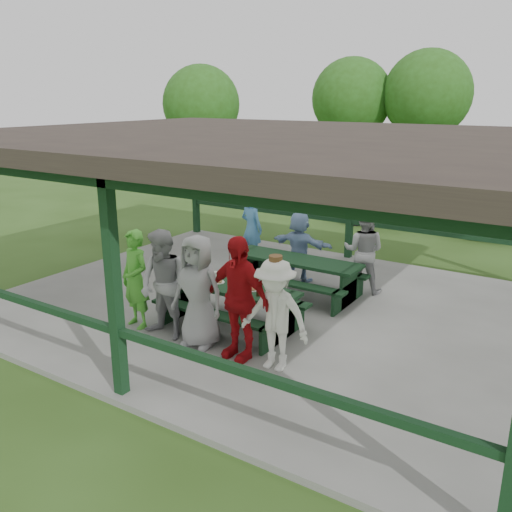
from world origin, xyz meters
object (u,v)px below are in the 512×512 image
Objects in this scene: contestant_green at (135,279)px; spectator_lblue at (299,246)px; spectator_blue at (252,228)px; contestant_white_fedora at (275,315)px; contestant_red at (238,298)px; picnic_table_near at (231,301)px; contestant_grey_left at (164,285)px; pickup_truck at (452,198)px; contestant_grey_mid at (198,291)px; spectator_grey at (364,251)px; picnic_table_far at (296,271)px; farm_trailer at (385,205)px.

contestant_green is 3.85m from spectator_lblue.
contestant_white_fedora is at bearing 135.58° from spectator_blue.
contestant_red is 1.16× the size of spectator_blue.
contestant_grey_left is (-0.67, -0.94, 0.44)m from picnic_table_near.
contestant_green is 0.29× the size of pickup_truck.
contestant_grey_mid is 1.07× the size of spectator_grey.
contestant_grey_mid is (-0.17, -2.88, 0.44)m from picnic_table_far.
spectator_lblue is (-0.17, 3.66, -0.15)m from contestant_grey_mid.
contestant_red is at bearing -96.99° from farm_trailer.
contestant_white_fedora is at bearing -93.51° from farm_trailer.
contestant_grey_left is 1.06× the size of spectator_grey.
contestant_grey_left reaches higher than spectator_blue.
picnic_table_far is 1.54× the size of spectator_grey.
contestant_white_fedora is (1.24, -2.89, 0.36)m from picnic_table_far.
pickup_truck is at bearing -97.50° from spectator_lblue.
contestant_grey_left reaches higher than contestant_green.
contestant_white_fedora is 11.55m from pickup_truck.
picnic_table_far is at bearing 29.03° from spectator_grey.
picnic_table_near is 1.41× the size of contestant_green.
spectator_blue is (-1.62, 0.61, 0.06)m from spectator_lblue.
picnic_table_near is 3.16m from spectator_grey.
spectator_lblue is (0.49, 3.72, -0.15)m from contestant_grey_left.
picnic_table_far is at bearing 81.34° from contestant_grey_mid.
contestant_red is (2.13, -0.01, 0.10)m from contestant_green.
contestant_grey_left reaches higher than spectator_grey.
contestant_green is 0.50× the size of farm_trailer.
pickup_truck reaches higher than picnic_table_far.
contestant_green is 0.99× the size of contestant_white_fedora.
picnic_table_far is 1.44m from spectator_grey.
spectator_blue reaches higher than picnic_table_near.
spectator_blue is at bearing -19.94° from spectator_grey.
picnic_table_far is at bearing 76.63° from contestant_grey_left.
contestant_green is at bearing -173.45° from contestant_red.
contestant_red reaches higher than contestant_grey_mid.
contestant_red is 0.66m from contestant_white_fedora.
contestant_grey_left is (-0.83, -2.94, 0.43)m from picnic_table_far.
spectator_blue is (-1.79, 4.27, -0.09)m from contestant_grey_mid.
contestant_grey_left is at bearing -105.80° from picnic_table_far.
picnic_table_near is 1.26m from contestant_red.
spectator_lblue reaches higher than picnic_table_far.
contestant_white_fedora is 10.61m from farm_trailer.
farm_trailer is at bearing 100.22° from contestant_white_fedora.
contestant_red is 10.50m from farm_trailer.
contestant_red is at bearing -49.56° from picnic_table_near.
contestant_grey_left is 1.00× the size of contestant_grey_mid.
picnic_table_far is at bearing 112.02° from contestant_white_fedora.
picnic_table_far is 1.45× the size of contestant_grey_left.
contestant_white_fedora is at bearing 82.05° from spectator_grey.
contestant_red is (0.76, 0.00, 0.05)m from contestant_grey_mid.
contestant_green is 1.04× the size of spectator_blue.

